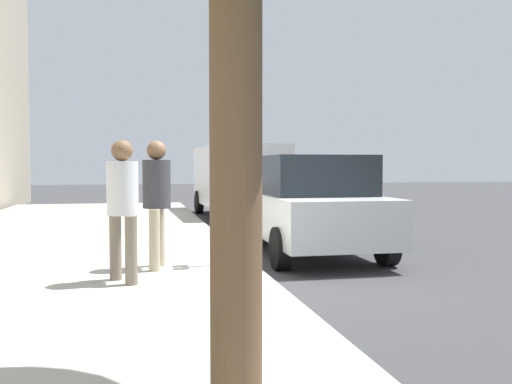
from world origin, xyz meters
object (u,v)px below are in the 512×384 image
Objects in this scene: parking_meter at (221,195)px; pedestrian_bystander at (123,199)px; parked_van_far at (237,177)px; pedestrian_at_meter at (157,193)px; parked_sedan_near at (309,205)px.

parking_meter is 1.64m from pedestrian_bystander.
pedestrian_bystander is 10.07m from parked_van_far.
pedestrian_at_meter is 9.13m from parked_van_far.
pedestrian_at_meter is 0.96m from pedestrian_bystander.
pedestrian_bystander reaches higher than parking_meter.
parking_meter is 0.79× the size of pedestrian_at_meter.
parked_sedan_near is (1.63, -2.77, -0.32)m from pedestrian_at_meter.
parking_meter is 0.80× the size of pedestrian_bystander.
parked_van_far is at bearing -0.01° from parked_sedan_near.
parking_meter is at bearing 130.48° from parked_sedan_near.
parked_sedan_near is at bearing 179.99° from parked_van_far.
parking_meter is at bearing 16.26° from pedestrian_at_meter.
pedestrian_at_meter is at bearing 93.47° from parking_meter.
pedestrian_at_meter is at bearing 120.46° from parked_sedan_near.
parked_van_far is (8.70, -2.77, 0.05)m from pedestrian_at_meter.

